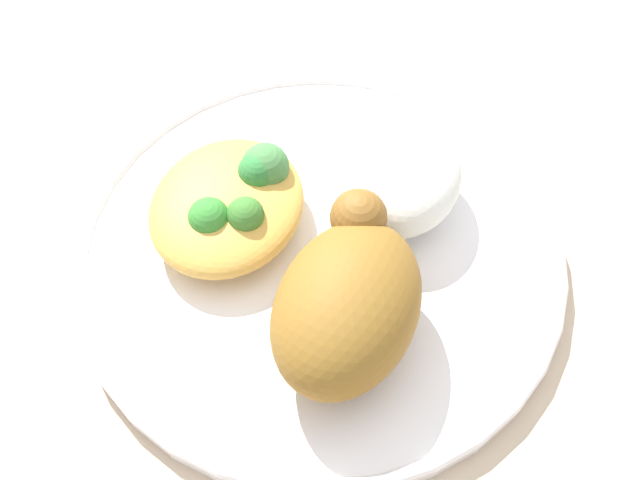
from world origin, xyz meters
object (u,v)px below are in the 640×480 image
at_px(mac_cheese_with_broccoli, 232,201).
at_px(rice_pile, 399,178).
at_px(plate, 320,256).
at_px(roasted_chicken, 347,302).

bearing_deg(mac_cheese_with_broccoli, rice_pile, -61.99).
distance_m(plate, mac_cheese_with_broccoli, 0.06).
xyz_separation_m(rice_pile, mac_cheese_with_broccoli, (-0.05, 0.09, -0.01)).
relative_size(plate, roasted_chicken, 2.53).
height_order(roasted_chicken, rice_pile, roasted_chicken).
bearing_deg(roasted_chicken, mac_cheese_with_broccoli, 61.39).
distance_m(rice_pile, mac_cheese_with_broccoli, 0.10).
height_order(roasted_chicken, mac_cheese_with_broccoli, roasted_chicken).
height_order(rice_pile, mac_cheese_with_broccoli, rice_pile).
height_order(plate, rice_pile, rice_pile).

